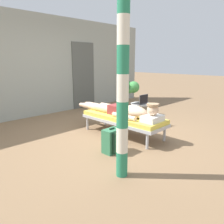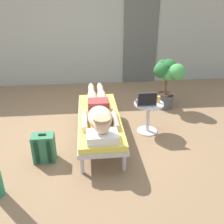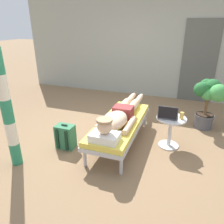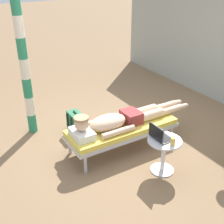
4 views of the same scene
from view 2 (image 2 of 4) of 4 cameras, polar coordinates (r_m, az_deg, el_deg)
The scene contains 10 objects.
ground_plane at distance 4.21m, azimuth -5.15°, elevation -5.14°, with size 40.00×40.00×0.00m, color #846647.
house_wall_back at distance 6.36m, azimuth -4.77°, elevation 18.43°, with size 7.60×0.20×2.70m, color #999E93.
house_door_panel at distance 6.45m, azimuth 6.46°, elevation 15.49°, with size 0.84×0.03×2.04m, color #545651.
lounge_chair at distance 3.91m, azimuth -2.92°, elevation -1.87°, with size 0.65×1.81×0.42m.
person_reclining at distance 3.80m, azimuth -2.94°, elevation 0.22°, with size 0.53×2.17×0.33m.
side_table at distance 4.17m, azimuth 8.22°, elevation -0.10°, with size 0.48×0.48×0.52m.
laptop at distance 4.01m, azimuth 7.75°, elevation 2.44°, with size 0.31×0.24×0.23m.
drink_glass at distance 4.12m, azimuth 10.42°, elevation 2.83°, with size 0.06×0.06×0.11m, color gold.
backpack at distance 3.64m, azimuth -15.16°, elevation -7.83°, with size 0.30×0.26×0.42m.
potted_plant at distance 5.05m, azimuth 12.47°, elevation 7.95°, with size 0.59×0.55×0.97m.
Camera 2 is at (-0.01, -3.61, 2.16)m, focal length 40.34 mm.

